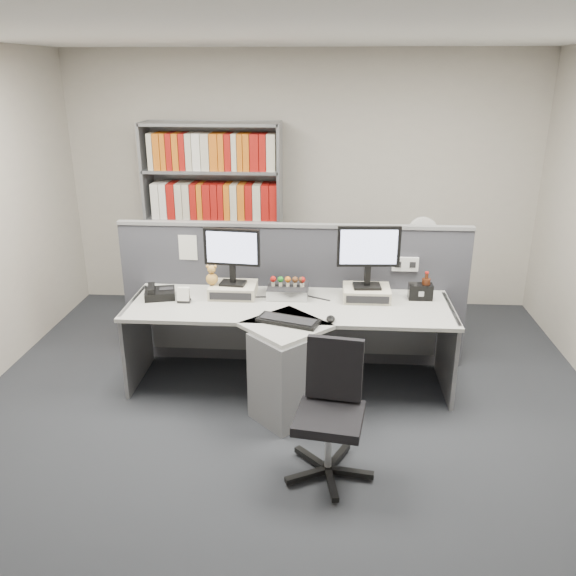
# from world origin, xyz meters

# --- Properties ---
(ground) EXTENTS (5.50, 5.50, 0.00)m
(ground) POSITION_xyz_m (0.00, 0.00, 0.00)
(ground) COLOR #2C2E34
(ground) RESTS_ON ground
(room_shell) EXTENTS (5.04, 5.54, 2.72)m
(room_shell) POSITION_xyz_m (0.00, 0.00, 1.79)
(room_shell) COLOR #B8B1A4
(room_shell) RESTS_ON ground
(partition) EXTENTS (3.00, 0.08, 1.27)m
(partition) POSITION_xyz_m (0.00, 1.25, 0.65)
(partition) COLOR #3F4047
(partition) RESTS_ON ground
(desk) EXTENTS (2.60, 1.20, 0.72)m
(desk) POSITION_xyz_m (0.00, 0.60, 0.46)
(desk) COLOR #B2B2AC
(desk) RESTS_ON ground
(monitor_riser_left) EXTENTS (0.38, 0.31, 0.10)m
(monitor_riser_left) POSITION_xyz_m (-0.48, 0.98, 0.77)
(monitor_riser_left) COLOR beige
(monitor_riser_left) RESTS_ON desk
(monitor_riser_right) EXTENTS (0.38, 0.31, 0.10)m
(monitor_riser_right) POSITION_xyz_m (0.62, 0.98, 0.77)
(monitor_riser_right) COLOR beige
(monitor_riser_right) RESTS_ON desk
(monitor_left) EXTENTS (0.46, 0.17, 0.47)m
(monitor_left) POSITION_xyz_m (-0.48, 0.98, 1.10)
(monitor_left) COLOR black
(monitor_left) RESTS_ON monitor_riser_left
(monitor_right) EXTENTS (0.50, 0.17, 0.51)m
(monitor_right) POSITION_xyz_m (0.62, 0.98, 1.12)
(monitor_right) COLOR black
(monitor_right) RESTS_ON monitor_riser_right
(desktop_pc) EXTENTS (0.33, 0.30, 0.09)m
(desktop_pc) POSITION_xyz_m (-0.03, 1.01, 0.76)
(desktop_pc) COLOR black
(desktop_pc) RESTS_ON desk
(figurines) EXTENTS (0.29, 0.05, 0.09)m
(figurines) POSITION_xyz_m (-0.01, 0.99, 0.86)
(figurines) COLOR beige
(figurines) RESTS_ON desktop_pc
(keyboard) EXTENTS (0.50, 0.31, 0.03)m
(keyboard) POSITION_xyz_m (0.01, 0.45, 0.73)
(keyboard) COLOR black
(keyboard) RESTS_ON desk
(mouse) EXTENTS (0.07, 0.11, 0.04)m
(mouse) POSITION_xyz_m (0.33, 0.50, 0.74)
(mouse) COLOR black
(mouse) RESTS_ON desk
(desk_phone) EXTENTS (0.29, 0.27, 0.10)m
(desk_phone) POSITION_xyz_m (-1.08, 0.89, 0.76)
(desk_phone) COLOR black
(desk_phone) RESTS_ON desk
(desk_calendar) EXTENTS (0.10, 0.08, 0.13)m
(desk_calendar) POSITION_xyz_m (-0.85, 0.80, 0.77)
(desk_calendar) COLOR black
(desk_calendar) RESTS_ON desk
(plush_toy) EXTENTS (0.10, 0.10, 0.17)m
(plush_toy) POSITION_xyz_m (-0.65, 0.96, 0.89)
(plush_toy) COLOR #BE8D3F
(plush_toy) RESTS_ON monitor_riser_left
(speaker) EXTENTS (0.19, 0.11, 0.13)m
(speaker) POSITION_xyz_m (1.06, 1.01, 0.78)
(speaker) COLOR black
(speaker) RESTS_ON desk
(cola_bottle) EXTENTS (0.07, 0.07, 0.23)m
(cola_bottle) POSITION_xyz_m (1.10, 1.01, 0.81)
(cola_bottle) COLOR #3F190A
(cola_bottle) RESTS_ON desk
(shelving_unit) EXTENTS (1.41, 0.40, 2.00)m
(shelving_unit) POSITION_xyz_m (-0.90, 2.44, 0.98)
(shelving_unit) COLOR gray
(shelving_unit) RESTS_ON ground
(filing_cabinet) EXTENTS (0.45, 0.61, 0.70)m
(filing_cabinet) POSITION_xyz_m (1.20, 1.99, 0.35)
(filing_cabinet) COLOR gray
(filing_cabinet) RESTS_ON ground
(desk_fan) EXTENTS (0.28, 0.17, 0.47)m
(desk_fan) POSITION_xyz_m (1.20, 1.99, 1.00)
(desk_fan) COLOR white
(desk_fan) RESTS_ON filing_cabinet
(office_chair) EXTENTS (0.57, 0.58, 0.88)m
(office_chair) POSITION_xyz_m (0.34, -0.29, 0.47)
(office_chair) COLOR silver
(office_chair) RESTS_ON ground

